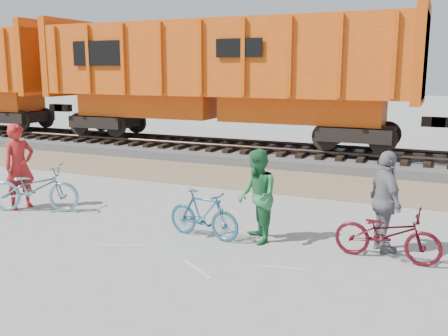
{
  "coord_description": "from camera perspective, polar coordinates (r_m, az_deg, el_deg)",
  "views": [
    {
      "loc": [
        4.21,
        -7.91,
        3.13
      ],
      "look_at": [
        0.09,
        1.5,
        1.11
      ],
      "focal_mm": 40.0,
      "sensor_mm": 36.0,
      "label": 1
    }
  ],
  "objects": [
    {
      "name": "bicycle_maroon",
      "position": [
        8.8,
        18.15,
        -7.17
      ],
      "size": [
        1.77,
        0.72,
        0.91
      ],
      "primitive_type": "imported",
      "rotation": [
        0.0,
        0.0,
        1.51
      ],
      "color": "#4E0D16",
      "rests_on": "ground"
    },
    {
      "name": "ground",
      "position": [
        9.49,
        -4.16,
        -8.18
      ],
      "size": [
        120.0,
        120.0,
        0.0
      ],
      "primitive_type": "plane",
      "color": "#9E9E99",
      "rests_on": "ground"
    },
    {
      "name": "gravel_strip",
      "position": [
        14.39,
        6.09,
        -1.47
      ],
      "size": [
        120.0,
        3.0,
        0.02
      ],
      "primitive_type": "cube",
      "color": "#8C7356",
      "rests_on": "ground"
    },
    {
      "name": "track",
      "position": [
        17.62,
        9.59,
        2.29
      ],
      "size": [
        120.0,
        2.6,
        0.24
      ],
      "color": "black",
      "rests_on": "ballast_bed"
    },
    {
      "name": "hopper_car_center",
      "position": [
        18.54,
        -0.55,
        10.73
      ],
      "size": [
        14.0,
        3.13,
        4.65
      ],
      "color": "black",
      "rests_on": "track"
    },
    {
      "name": "bicycle_teal",
      "position": [
        9.46,
        -2.37,
        -5.3
      ],
      "size": [
        1.58,
        0.63,
        0.92
      ],
      "primitive_type": "imported",
      "rotation": [
        0.0,
        0.0,
        1.44
      ],
      "color": "#205C79",
      "rests_on": "ground"
    },
    {
      "name": "ballast_bed",
      "position": [
        17.68,
        9.55,
        1.25
      ],
      "size": [
        120.0,
        4.0,
        0.3
      ],
      "primitive_type": "cube",
      "color": "slate",
      "rests_on": "ground"
    },
    {
      "name": "person_solo",
      "position": [
        12.3,
        -22.34,
        0.18
      ],
      "size": [
        0.66,
        0.82,
        1.95
      ],
      "primitive_type": "imported",
      "rotation": [
        0.0,
        0.0,
        1.26
      ],
      "color": "#B2201F",
      "rests_on": "ground"
    },
    {
      "name": "person_man",
      "position": [
        9.15,
        3.81,
        -3.25
      ],
      "size": [
        1.02,
        1.06,
        1.73
      ],
      "primitive_type": "imported",
      "rotation": [
        0.0,
        0.0,
        -0.97
      ],
      "color": "#2A7941",
      "rests_on": "ground"
    },
    {
      "name": "bicycle_blue",
      "position": [
        11.97,
        -20.86,
        -2.16
      ],
      "size": [
        2.15,
        1.36,
        1.07
      ],
      "primitive_type": "imported",
      "rotation": [
        0.0,
        0.0,
        1.92
      ],
      "color": "#689AB1",
      "rests_on": "ground"
    },
    {
      "name": "person_woman",
      "position": [
        9.07,
        17.95,
        -3.71
      ],
      "size": [
        0.91,
        1.13,
        1.79
      ],
      "primitive_type": "imported",
      "rotation": [
        0.0,
        0.0,
        2.1
      ],
      "color": "gray",
      "rests_on": "ground"
    }
  ]
}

